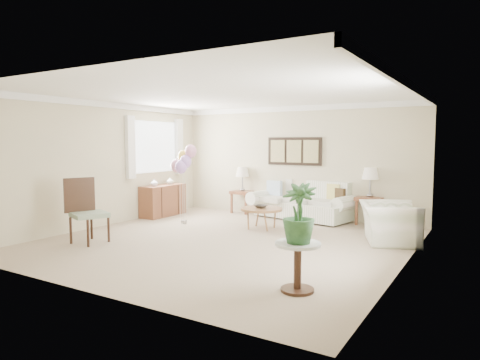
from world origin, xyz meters
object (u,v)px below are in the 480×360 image
at_px(balloon_cluster, 183,161).
at_px(sofa, 303,204).
at_px(coffee_table, 262,210).
at_px(armchair, 389,223).
at_px(accent_chair, 86,209).

bearing_deg(balloon_cluster, sofa, 43.30).
relative_size(coffee_table, armchair, 0.79).
height_order(coffee_table, armchair, armchair).
distance_m(sofa, accent_chair, 4.78).
xyz_separation_m(armchair, accent_chair, (-4.57, -2.72, 0.24)).
relative_size(coffee_table, accent_chair, 0.75).
distance_m(accent_chair, balloon_cluster, 2.42).
xyz_separation_m(sofa, coffee_table, (-0.28, -1.52, 0.05)).
xyz_separation_m(accent_chair, balloon_cluster, (0.38, 2.27, 0.77)).
distance_m(coffee_table, balloon_cluster, 2.00).
distance_m(sofa, coffee_table, 1.55).
relative_size(accent_chair, balloon_cluster, 0.66).
bearing_deg(coffee_table, balloon_cluster, -168.25).
distance_m(sofa, armchair, 2.62).
height_order(armchair, balloon_cluster, balloon_cluster).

